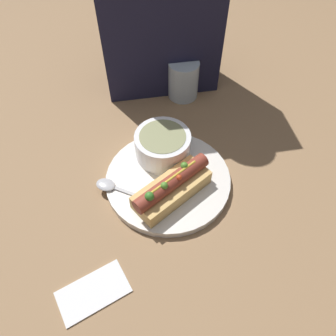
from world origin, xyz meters
TOP-DOWN VIEW (x-y plane):
  - ground_plane at (0.00, 0.00)m, footprint 4.00×4.00m
  - dinner_plate at (0.00, 0.00)m, footprint 0.26×0.26m
  - hot_dog at (0.00, -0.04)m, footprint 0.17×0.14m
  - soup_bowl at (-0.00, 0.07)m, footprint 0.12×0.12m
  - spoon at (-0.11, -0.01)m, footprint 0.15×0.10m
  - drinking_glass at (0.09, 0.28)m, footprint 0.08×0.08m
  - napkin at (-0.17, -0.21)m, footprint 0.13×0.10m

SIDE VIEW (x-z plane):
  - ground_plane at x=0.00m, z-range 0.00..0.00m
  - napkin at x=-0.17m, z-range 0.00..0.01m
  - dinner_plate at x=0.00m, z-range 0.00..0.02m
  - spoon at x=-0.11m, z-range 0.02..0.03m
  - hot_dog at x=0.00m, z-range 0.01..0.07m
  - soup_bowl at x=0.00m, z-range 0.02..0.08m
  - drinking_glass at x=0.09m, z-range 0.00..0.10m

